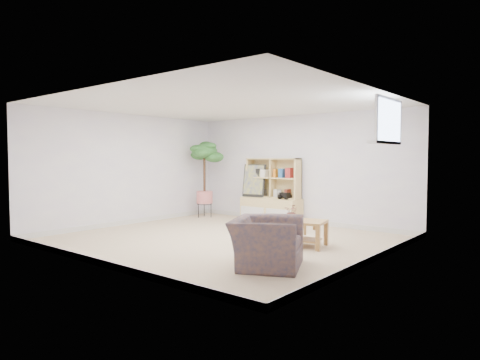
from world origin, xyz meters
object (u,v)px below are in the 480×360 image
Objects in this scene: coffee_table at (293,233)px; armchair at (267,239)px; floor_tree at (204,179)px; storage_unit at (271,190)px.

armchair reaches higher than coffee_table.
armchair is (3.97, -2.91, -0.56)m from floor_tree.
floor_tree reaches higher than armchair.
floor_tree is at bearing 28.41° from armchair.
floor_tree is at bearing -166.19° from storage_unit.
armchair is at bearing -55.59° from storage_unit.
storage_unit is at bearing 119.50° from coffee_table.
storage_unit is 1.44× the size of armchair.
coffee_table is 1.05× the size of armchair.
armchair is at bearing -36.25° from floor_tree.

